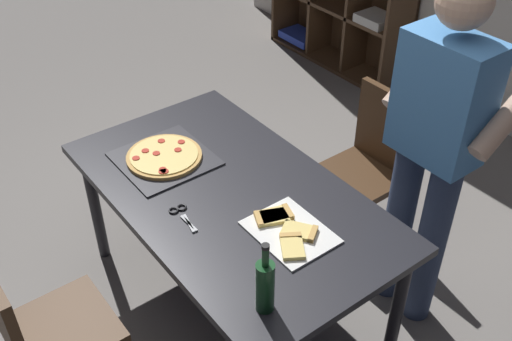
{
  "coord_description": "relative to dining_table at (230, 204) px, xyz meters",
  "views": [
    {
      "loc": [
        1.76,
        -1.19,
        2.47
      ],
      "look_at": [
        0.0,
        0.15,
        0.8
      ],
      "focal_mm": 42.09,
      "sensor_mm": 36.0,
      "label": 1
    }
  ],
  "objects": [
    {
      "name": "ground_plane",
      "position": [
        0.0,
        0.0,
        -0.68
      ],
      "size": [
        12.0,
        12.0,
        0.0
      ],
      "primitive_type": "plane",
      "color": "gray"
    },
    {
      "name": "chair_near_camera",
      "position": [
        -0.0,
        -0.95,
        -0.16
      ],
      "size": [
        0.42,
        0.42,
        0.9
      ],
      "color": "#472D19",
      "rests_on": "ground_plane"
    },
    {
      "name": "wine_bottle",
      "position": [
        0.63,
        -0.29,
        0.19
      ],
      "size": [
        0.07,
        0.07,
        0.32
      ],
      "color": "#194723",
      "rests_on": "dining_table"
    },
    {
      "name": "kitchen_scissors",
      "position": [
        0.01,
        -0.26,
        0.08
      ],
      "size": [
        0.2,
        0.09,
        0.01
      ],
      "color": "silver",
      "rests_on": "dining_table"
    },
    {
      "name": "person_serving_pizza",
      "position": [
        0.52,
        0.73,
        0.32
      ],
      "size": [
        0.55,
        0.54,
        1.75
      ],
      "color": "#38476B",
      "rests_on": "ground_plane"
    },
    {
      "name": "dining_table",
      "position": [
        0.0,
        0.0,
        0.0
      ],
      "size": [
        1.63,
        0.93,
        0.75
      ],
      "color": "#232328",
      "rests_on": "ground_plane"
    },
    {
      "name": "chair_far_side",
      "position": [
        0.0,
        0.95,
        -0.16
      ],
      "size": [
        0.42,
        0.42,
        0.9
      ],
      "color": "#472D19",
      "rests_on": "ground_plane"
    },
    {
      "name": "pepperoni_pizza_on_tray",
      "position": [
        -0.39,
        -0.11,
        0.09
      ],
      "size": [
        0.43,
        0.43,
        0.04
      ],
      "color": "#2D2D33",
      "rests_on": "dining_table"
    },
    {
      "name": "pizza_slices_on_towel",
      "position": [
        0.37,
        0.04,
        0.09
      ],
      "size": [
        0.36,
        0.28,
        0.03
      ],
      "color": "white",
      "rests_on": "dining_table"
    }
  ]
}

